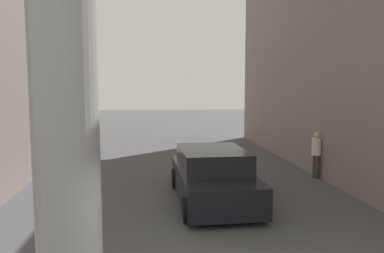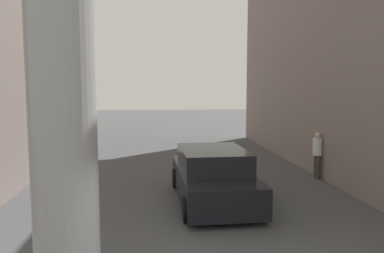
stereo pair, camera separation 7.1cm
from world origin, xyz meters
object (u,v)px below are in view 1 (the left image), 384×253
(palm_tree_mid_right, at_px, (292,31))
(pedestrian_far_left, at_px, (68,136))
(car_lead, at_px, (213,176))
(street_lamp, at_px, (336,67))
(traffic_light_mast, at_px, (2,39))
(pedestrian_mid_right, at_px, (316,151))

(palm_tree_mid_right, xyz_separation_m, pedestrian_far_left, (-10.79, 1.22, -5.03))
(car_lead, xyz_separation_m, pedestrian_far_left, (-5.88, 8.01, 0.25))
(street_lamp, distance_m, car_lead, 5.89)
(palm_tree_mid_right, bearing_deg, traffic_light_mast, -139.03)
(car_lead, distance_m, pedestrian_far_left, 9.94)
(traffic_light_mast, height_order, palm_tree_mid_right, palm_tree_mid_right)
(pedestrian_far_left, xyz_separation_m, pedestrian_mid_right, (10.13, -5.67, 0.02))
(pedestrian_far_left, height_order, pedestrian_mid_right, pedestrian_mid_right)
(palm_tree_mid_right, xyz_separation_m, pedestrian_mid_right, (-0.66, -4.45, -5.01))
(pedestrian_mid_right, bearing_deg, traffic_light_mast, -155.67)
(street_lamp, height_order, pedestrian_mid_right, street_lamp)
(palm_tree_mid_right, distance_m, pedestrian_far_left, 11.97)
(street_lamp, distance_m, pedestrian_mid_right, 3.14)
(palm_tree_mid_right, relative_size, pedestrian_far_left, 5.40)
(car_lead, relative_size, palm_tree_mid_right, 0.52)
(car_lead, bearing_deg, traffic_light_mast, -159.82)
(pedestrian_mid_right, bearing_deg, car_lead, -151.06)
(traffic_light_mast, distance_m, pedestrian_far_left, 10.48)
(street_lamp, bearing_deg, palm_tree_mid_right, 85.90)
(car_lead, bearing_deg, pedestrian_far_left, 126.26)
(traffic_light_mast, height_order, pedestrian_mid_right, traffic_light_mast)
(traffic_light_mast, bearing_deg, car_lead, 20.18)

